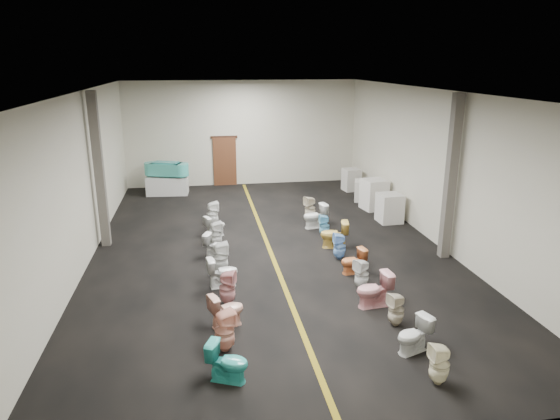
% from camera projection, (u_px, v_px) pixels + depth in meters
% --- Properties ---
extents(floor, '(16.00, 16.00, 0.00)m').
position_uv_depth(floor, '(269.00, 247.00, 14.72)').
color(floor, black).
rests_on(floor, ground).
extents(ceiling, '(16.00, 16.00, 0.00)m').
position_uv_depth(ceiling, '(268.00, 91.00, 13.42)').
color(ceiling, black).
rests_on(ceiling, ground).
extents(wall_back, '(10.00, 0.00, 10.00)m').
position_uv_depth(wall_back, '(242.00, 133.00, 21.63)').
color(wall_back, beige).
rests_on(wall_back, ground).
extents(wall_front, '(10.00, 0.00, 10.00)m').
position_uv_depth(wall_front, '(354.00, 303.00, 6.51)').
color(wall_front, beige).
rests_on(wall_front, ground).
extents(wall_left, '(0.00, 16.00, 16.00)m').
position_uv_depth(wall_left, '(83.00, 179.00, 13.29)').
color(wall_left, beige).
rests_on(wall_left, ground).
extents(wall_right, '(0.00, 16.00, 16.00)m').
position_uv_depth(wall_right, '(434.00, 167.00, 14.85)').
color(wall_right, beige).
rests_on(wall_right, ground).
extents(aisle_stripe, '(0.12, 15.60, 0.01)m').
position_uv_depth(aisle_stripe, '(269.00, 247.00, 14.72)').
color(aisle_stripe, olive).
rests_on(aisle_stripe, floor).
extents(back_door, '(1.00, 0.10, 2.10)m').
position_uv_depth(back_door, '(225.00, 162.00, 21.79)').
color(back_door, '#562D19').
rests_on(back_door, floor).
extents(door_frame, '(1.15, 0.08, 0.10)m').
position_uv_depth(door_frame, '(224.00, 137.00, 21.50)').
color(door_frame, '#331C11').
rests_on(door_frame, back_door).
extents(column_left, '(0.25, 0.25, 4.50)m').
position_uv_depth(column_left, '(99.00, 171.00, 14.28)').
color(column_left, '#59544C').
rests_on(column_left, floor).
extents(column_right, '(0.25, 0.25, 4.50)m').
position_uv_depth(column_right, '(451.00, 178.00, 13.39)').
color(column_right, '#59544C').
rests_on(column_right, floor).
extents(display_table, '(1.70, 0.94, 0.73)m').
position_uv_depth(display_table, '(168.00, 185.00, 20.47)').
color(display_table, silver).
rests_on(display_table, floor).
extents(bathtub, '(1.79, 1.06, 0.55)m').
position_uv_depth(bathtub, '(166.00, 169.00, 20.27)').
color(bathtub, teal).
rests_on(bathtub, display_table).
extents(appliance_crate_a, '(0.80, 0.80, 0.98)m').
position_uv_depth(appliance_crate_a, '(390.00, 208.00, 16.91)').
color(appliance_crate_a, silver).
rests_on(appliance_crate_a, floor).
extents(appliance_crate_b, '(0.94, 0.94, 1.12)m').
position_uv_depth(appliance_crate_b, '(374.00, 194.00, 18.35)').
color(appliance_crate_b, silver).
rests_on(appliance_crate_b, floor).
extents(appliance_crate_c, '(0.89, 0.89, 0.80)m').
position_uv_depth(appliance_crate_c, '(364.00, 191.00, 19.50)').
color(appliance_crate_c, silver).
rests_on(appliance_crate_c, floor).
extents(appliance_crate_d, '(0.73, 0.73, 0.93)m').
position_uv_depth(appliance_crate_d, '(351.00, 180.00, 21.04)').
color(appliance_crate_d, beige).
rests_on(appliance_crate_d, floor).
extents(toilet_left_0, '(0.81, 0.65, 0.72)m').
position_uv_depth(toilet_left_0, '(228.00, 362.00, 8.49)').
color(toilet_left_0, teal).
rests_on(toilet_left_0, floor).
extents(toilet_left_1, '(0.48, 0.48, 0.83)m').
position_uv_depth(toilet_left_1, '(225.00, 331.00, 9.36)').
color(toilet_left_1, '#F4AC94').
rests_on(toilet_left_1, floor).
extents(toilet_left_2, '(0.82, 0.63, 0.74)m').
position_uv_depth(toilet_left_2, '(227.00, 310.00, 10.25)').
color(toilet_left_2, '#DFA18C').
rests_on(toilet_left_2, floor).
extents(toilet_left_3, '(0.47, 0.46, 0.80)m').
position_uv_depth(toilet_left_3, '(227.00, 288.00, 11.17)').
color(toilet_left_3, '#CF8B8D').
rests_on(toilet_left_3, floor).
extents(toilet_left_4, '(0.79, 0.52, 0.75)m').
position_uv_depth(toilet_left_4, '(223.00, 272.00, 12.06)').
color(toilet_left_4, silver).
rests_on(toilet_left_4, floor).
extents(toilet_left_5, '(0.42, 0.41, 0.84)m').
position_uv_depth(toilet_left_5, '(221.00, 258.00, 12.81)').
color(toilet_left_5, silver).
rests_on(toilet_left_5, floor).
extents(toilet_left_6, '(0.80, 0.62, 0.71)m').
position_uv_depth(toilet_left_6, '(217.00, 246.00, 13.80)').
color(toilet_left_6, silver).
rests_on(toilet_left_6, floor).
extents(toilet_left_7, '(0.43, 0.42, 0.78)m').
position_uv_depth(toilet_left_7, '(216.00, 235.00, 14.61)').
color(toilet_left_7, silver).
rests_on(toilet_left_7, floor).
extents(toilet_left_8, '(0.75, 0.61, 0.67)m').
position_uv_depth(toilet_left_8, '(215.00, 226.00, 15.55)').
color(toilet_left_8, silver).
rests_on(toilet_left_8, floor).
extents(toilet_left_9, '(0.44, 0.44, 0.84)m').
position_uv_depth(toilet_left_9, '(213.00, 214.00, 16.47)').
color(toilet_left_9, white).
rests_on(toilet_left_9, floor).
extents(toilet_right_0, '(0.35, 0.34, 0.74)m').
position_uv_depth(toilet_right_0, '(439.00, 364.00, 8.41)').
color(toilet_right_0, '#F3EAC5').
rests_on(toilet_right_0, floor).
extents(toilet_right_1, '(0.79, 0.61, 0.71)m').
position_uv_depth(toilet_right_1, '(414.00, 335.00, 9.33)').
color(toilet_right_1, silver).
rests_on(toilet_right_1, floor).
extents(toilet_right_2, '(0.40, 0.39, 0.72)m').
position_uv_depth(toilet_right_2, '(396.00, 310.00, 10.28)').
color(toilet_right_2, beige).
rests_on(toilet_right_2, floor).
extents(toilet_right_3, '(0.83, 0.53, 0.81)m').
position_uv_depth(toilet_right_3, '(374.00, 290.00, 11.06)').
color(toilet_right_3, pink).
rests_on(toilet_right_3, floor).
extents(toilet_right_4, '(0.45, 0.45, 0.75)m').
position_uv_depth(toilet_right_4, '(362.00, 274.00, 11.95)').
color(toilet_right_4, white).
rests_on(toilet_right_4, floor).
extents(toilet_right_5, '(0.71, 0.48, 0.67)m').
position_uv_depth(toilet_right_5, '(353.00, 261.00, 12.83)').
color(toilet_right_5, '#D4763E').
rests_on(toilet_right_5, floor).
extents(toilet_right_6, '(0.36, 0.35, 0.75)m').
position_uv_depth(toilet_right_6, '(340.00, 246.00, 13.74)').
color(toilet_right_6, '#87BCF6').
rests_on(toilet_right_6, floor).
extents(toilet_right_7, '(0.87, 0.60, 0.82)m').
position_uv_depth(toilet_right_7, '(334.00, 234.00, 14.58)').
color(toilet_right_7, gold).
rests_on(toilet_right_7, floor).
extents(toilet_right_8, '(0.34, 0.33, 0.70)m').
position_uv_depth(toilet_right_8, '(324.00, 226.00, 15.53)').
color(toilet_right_8, '#7DD0F4').
rests_on(toilet_right_8, floor).
extents(toilet_right_9, '(0.85, 0.59, 0.80)m').
position_uv_depth(toilet_right_9, '(315.00, 216.00, 16.33)').
color(toilet_right_9, white).
rests_on(toilet_right_9, floor).
extents(toilet_right_10, '(0.48, 0.47, 0.82)m').
position_uv_depth(toilet_right_10, '(310.00, 208.00, 17.19)').
color(toilet_right_10, beige).
rests_on(toilet_right_10, floor).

